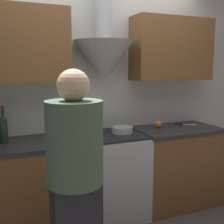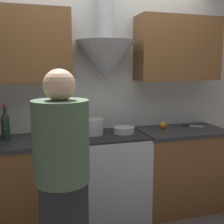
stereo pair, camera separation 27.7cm
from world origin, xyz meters
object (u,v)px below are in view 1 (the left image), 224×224
Objects in this scene: stove_range at (108,176)px; orange_fruit at (158,124)px; stock_pot at (91,127)px; person_foreground_left at (75,177)px; mixing_bowl at (122,130)px; wine_bottle_8 at (3,128)px.

stove_range is 0.83m from orange_fruit.
stock_pot is 1.04m from person_foreground_left.
orange_fruit is (0.50, 0.09, 0.01)m from mixing_bowl.
orange_fruit is at bearing 10.42° from mixing_bowl.
stock_pot is (-0.17, 0.05, 0.53)m from stove_range.
stove_range is at bearing -17.43° from stock_pot.
person_foreground_left reaches higher than mixing_bowl.
person_foreground_left is at bearing -130.32° from mixing_bowl.
stock_pot is at bearing 172.93° from mixing_bowl.
mixing_bowl is at bearing 49.68° from person_foreground_left.
stock_pot is 1.02× the size of mixing_bowl.
stove_range is 11.59× the size of orange_fruit.
stove_range is 0.56m from stock_pot.
mixing_bowl is (0.33, -0.04, -0.05)m from stock_pot.
orange_fruit is (1.68, 0.05, -0.10)m from wine_bottle_8.
wine_bottle_8 is 4.39× the size of orange_fruit.
wine_bottle_8 reaches higher than stove_range.
wine_bottle_8 is 0.84m from stock_pot.
mixing_bowl is at bearing -7.07° from stock_pot.
person_foreground_left reaches higher than stock_pot.
mixing_bowl is 0.14× the size of person_foreground_left.
mixing_bowl reaches higher than stove_range.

